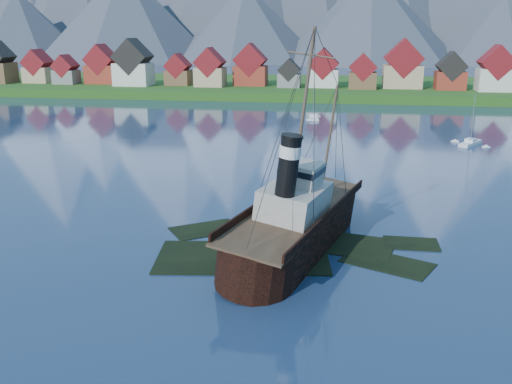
# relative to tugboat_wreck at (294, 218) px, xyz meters

# --- Properties ---
(ground) EXTENTS (1400.00, 1400.00, 0.00)m
(ground) POSITION_rel_tugboat_wreck_xyz_m (-1.98, -2.64, -3.13)
(ground) COLOR #1B304E
(ground) RESTS_ON ground
(shoal) EXTENTS (31.71, 21.24, 1.14)m
(shoal) POSITION_rel_tugboat_wreck_xyz_m (-0.21, -0.49, -3.48)
(shoal) COLOR black
(shoal) RESTS_ON ground
(shore_bank) EXTENTS (600.00, 80.00, 3.20)m
(shore_bank) POSITION_rel_tugboat_wreck_xyz_m (-1.98, 167.36, -3.13)
(shore_bank) COLOR #1E4513
(shore_bank) RESTS_ON ground
(seawall) EXTENTS (600.00, 2.50, 2.00)m
(seawall) POSITION_rel_tugboat_wreck_xyz_m (-1.98, 129.36, -3.13)
(seawall) COLOR #3F3D38
(seawall) RESTS_ON ground
(town) EXTENTS (250.96, 16.69, 17.30)m
(town) POSITION_rel_tugboat_wreck_xyz_m (-35.10, 149.54, 5.85)
(town) COLOR maroon
(town) RESTS_ON ground
(tugboat_wreck) EXTENTS (7.32, 31.56, 25.01)m
(tugboat_wreck) POSITION_rel_tugboat_wreck_xyz_m (0.00, 0.00, 0.00)
(tugboat_wreck) COLOR black
(tugboat_wreck) RESTS_ON ground
(sailboat_d) EXTENTS (5.94, 7.83, 10.90)m
(sailboat_d) POSITION_rel_tugboat_wreck_xyz_m (30.93, 63.15, -2.89)
(sailboat_d) COLOR silver
(sailboat_d) RESTS_ON ground
(sailboat_e) EXTENTS (3.49, 9.30, 10.52)m
(sailboat_e) POSITION_rel_tugboat_wreck_xyz_m (-3.76, 94.19, -2.91)
(sailboat_e) COLOR silver
(sailboat_e) RESTS_ON ground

